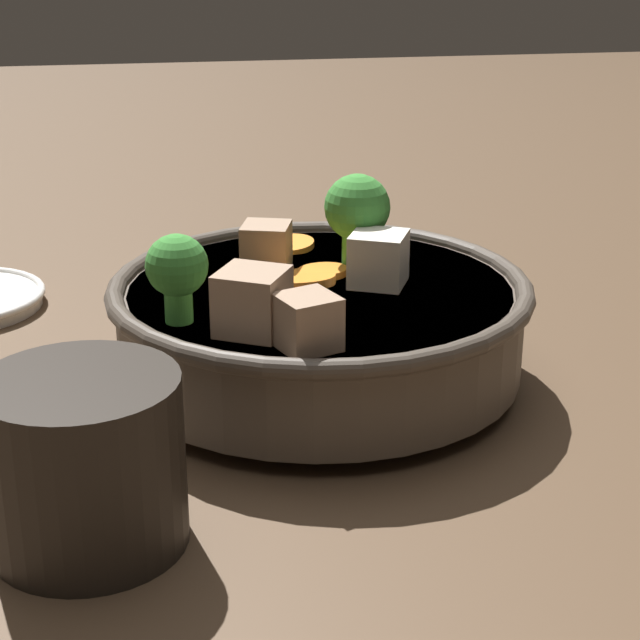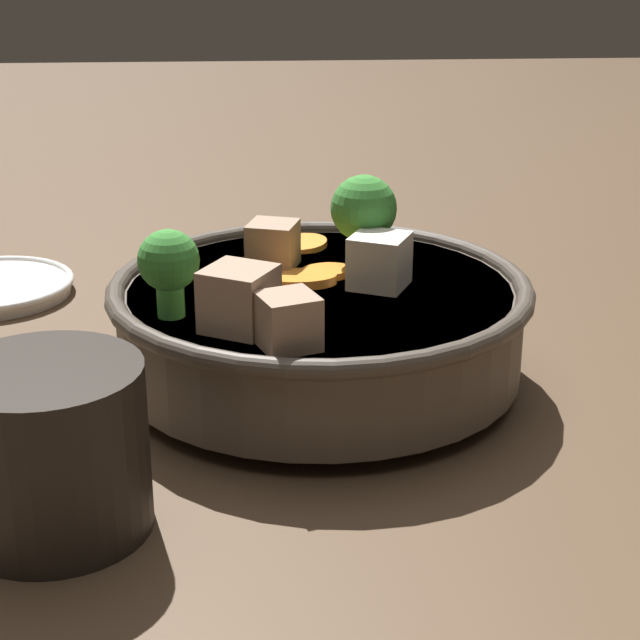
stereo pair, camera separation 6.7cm
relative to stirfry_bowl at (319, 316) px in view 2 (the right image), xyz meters
name	(u,v)px [view 2 (the right image)]	position (x,y,z in m)	size (l,w,h in m)	color
ground_plane	(320,382)	(0.00, 0.00, -0.05)	(3.00, 3.00, 0.00)	#4C3826
stirfry_bowl	(319,316)	(0.00, 0.00, 0.00)	(0.26, 0.26, 0.13)	#51473D
dark_mug	(51,448)	(-0.16, 0.14, 0.00)	(0.12, 0.09, 0.09)	black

